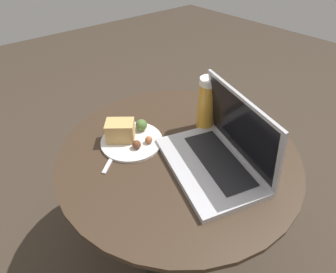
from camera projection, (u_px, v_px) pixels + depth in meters
name	position (u px, v px, depth m)	size (l,w,h in m)	color
ground_plane	(175.00, 235.00, 1.16)	(6.00, 6.00, 0.00)	#382D23
table	(177.00, 177.00, 0.92)	(0.75, 0.75, 0.51)	black
laptop	(219.00, 153.00, 0.75)	(0.37, 0.31, 0.23)	#B2B2B7
beer_glass	(207.00, 105.00, 0.86)	(0.06, 0.06, 0.19)	gold
snack_plate	(128.00, 135.00, 0.85)	(0.20, 0.20, 0.07)	silver
fork	(117.00, 149.00, 0.83)	(0.13, 0.16, 0.00)	silver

